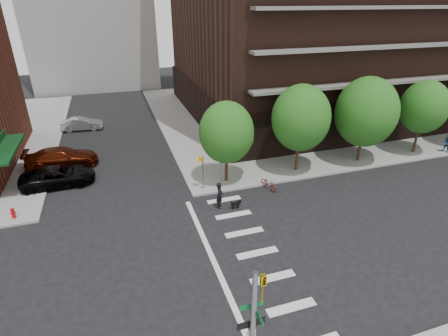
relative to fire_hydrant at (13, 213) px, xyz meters
name	(u,v)px	position (x,y,z in m)	size (l,w,h in m)	color
ground	(205,264)	(10.50, -7.80, -0.55)	(120.00, 120.00, 0.00)	black
sidewalk_ne	(312,109)	(31.00, 15.70, -0.48)	(39.00, 33.00, 0.15)	gray
crosswalk	(244,256)	(12.71, -7.80, -0.55)	(3.85, 13.00, 0.01)	silver
tree_a	(226,133)	(14.50, 0.70, 3.49)	(4.00, 4.00, 5.90)	#301E11
tree_b	(301,118)	(20.50, 0.70, 3.99)	(4.50, 4.50, 6.65)	#301E11
tree_c	(366,112)	(26.50, 0.70, 3.89)	(5.00, 5.00, 6.80)	#301E11
tree_d	(424,107)	(32.50, 0.70, 3.79)	(4.00, 4.00, 6.20)	#301E11
pedestrian_signal	(207,166)	(12.82, 0.12, 1.30)	(2.18, 0.67, 2.60)	slate
fire_hydrant	(13,213)	(0.00, 0.00, 0.00)	(0.24, 0.24, 0.73)	#A50C0C
parked_car_black	(58,176)	(2.30, 4.14, 0.18)	(5.28, 2.43, 1.47)	black
parked_car_maroon	(62,157)	(2.30, 7.58, 0.27)	(5.69, 2.31, 1.65)	#421005
parked_car_silver	(82,124)	(3.52, 16.78, 0.14)	(4.18, 1.46, 1.38)	#9FA3A7
scooter	(268,183)	(17.12, -1.30, -0.10)	(0.60, 1.71, 0.90)	maroon
dog_walker	(220,195)	(12.93, -2.62, 0.39)	(0.45, 0.68, 1.88)	black
dog	(236,204)	(13.92, -3.09, -0.18)	(0.70, 0.23, 0.59)	black
pedestrian_far	(448,143)	(35.24, -0.30, 0.46)	(0.65, 0.84, 1.72)	navy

